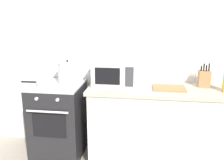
% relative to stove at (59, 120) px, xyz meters
% --- Properties ---
extents(back_wall, '(4.40, 0.10, 2.50)m').
position_rel_stove_xyz_m(back_wall, '(0.65, 0.37, 0.79)').
color(back_wall, silver).
rests_on(back_wall, ground_plane).
extents(lower_cabinet_right, '(1.64, 0.56, 0.88)m').
position_rel_stove_xyz_m(lower_cabinet_right, '(1.25, 0.02, -0.02)').
color(lower_cabinet_right, white).
rests_on(lower_cabinet_right, ground_plane).
extents(countertop_right, '(1.70, 0.60, 0.04)m').
position_rel_stove_xyz_m(countertop_right, '(1.25, 0.02, 0.44)').
color(countertop_right, '#ADA393').
rests_on(countertop_right, lower_cabinet_right).
extents(stove, '(0.60, 0.64, 0.92)m').
position_rel_stove_xyz_m(stove, '(0.00, 0.00, 0.00)').
color(stove, black).
rests_on(stove, ground_plane).
extents(stock_pot, '(0.32, 0.24, 0.30)m').
position_rel_stove_xyz_m(stock_pot, '(0.13, 0.06, 0.59)').
color(stock_pot, silver).
rests_on(stock_pot, stove).
extents(frying_pan, '(0.42, 0.22, 0.05)m').
position_rel_stove_xyz_m(frying_pan, '(-0.11, -0.06, 0.48)').
color(frying_pan, silver).
rests_on(frying_pan, stove).
extents(microwave, '(0.50, 0.37, 0.30)m').
position_rel_stove_xyz_m(microwave, '(0.70, 0.08, 0.61)').
color(microwave, silver).
rests_on(microwave, countertop_right).
extents(cutting_board, '(0.36, 0.26, 0.02)m').
position_rel_stove_xyz_m(cutting_board, '(1.33, 0.00, 0.47)').
color(cutting_board, '#997047').
rests_on(cutting_board, countertop_right).
extents(knife_block, '(0.13, 0.10, 0.28)m').
position_rel_stove_xyz_m(knife_block, '(1.73, 0.14, 0.56)').
color(knife_block, '#997047').
rests_on(knife_block, countertop_right).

